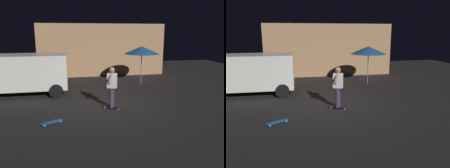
% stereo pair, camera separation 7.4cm
% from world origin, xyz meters
% --- Properties ---
extents(ground_plane, '(28.00, 28.00, 0.00)m').
position_xyz_m(ground_plane, '(0.00, 0.00, 0.00)').
color(ground_plane, black).
extents(low_building, '(9.08, 3.11, 3.70)m').
position_xyz_m(low_building, '(0.86, 8.07, 1.85)').
color(low_building, '#AD7F56').
rests_on(low_building, ground_plane).
extents(parked_van, '(4.63, 2.25, 2.03)m').
position_xyz_m(parked_van, '(-4.04, 2.56, 1.16)').
color(parked_van, silver).
rests_on(parked_van, ground_plane).
extents(patio_umbrella, '(2.10, 2.10, 2.30)m').
position_xyz_m(patio_umbrella, '(2.70, 3.58, 2.07)').
color(patio_umbrella, slate).
rests_on(patio_umbrella, ground_plane).
extents(skateboard_ridden, '(0.79, 0.53, 0.07)m').
position_xyz_m(skateboard_ridden, '(0.04, -0.53, 0.06)').
color(skateboard_ridden, black).
rests_on(skateboard_ridden, ground_plane).
extents(skateboard_spare, '(0.78, 0.54, 0.07)m').
position_xyz_m(skateboard_spare, '(-2.35, -1.70, 0.06)').
color(skateboard_spare, '#1959B2').
rests_on(skateboard_spare, ground_plane).
extents(skater, '(0.52, 0.92, 1.67)m').
position_xyz_m(skater, '(0.04, -0.53, 1.04)').
color(skater, '#382D4C').
rests_on(skater, skateboard_ridden).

